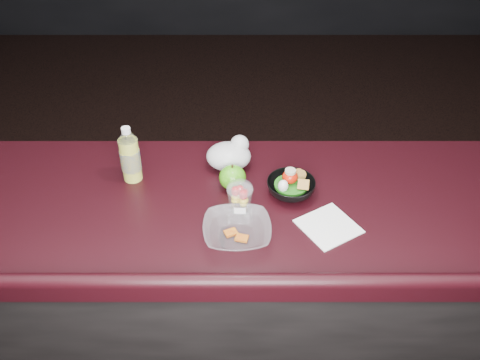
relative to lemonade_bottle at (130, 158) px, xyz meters
name	(u,v)px	position (x,y,z in m)	size (l,w,h in m)	color
counter	(223,301)	(0.31, -0.13, -0.59)	(4.06, 0.71, 1.02)	black
lemonade_bottle	(130,158)	(0.00, 0.00, 0.00)	(0.07, 0.07, 0.21)	#C9D036
fruit_cup	(240,197)	(0.37, -0.18, -0.03)	(0.08, 0.08, 0.12)	white
green_apple	(233,177)	(0.34, -0.05, -0.04)	(0.09, 0.09, 0.09)	#2D8B10
plastic_bag	(230,155)	(0.34, 0.07, -0.04)	(0.16, 0.13, 0.12)	silver
snack_bowl	(291,186)	(0.54, -0.08, -0.06)	(0.17, 0.17, 0.09)	black
takeout_bowl	(237,231)	(0.36, -0.29, -0.06)	(0.22, 0.22, 0.05)	silver
paper_napkin	(328,226)	(0.65, -0.24, -0.08)	(0.16, 0.16, 0.00)	white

